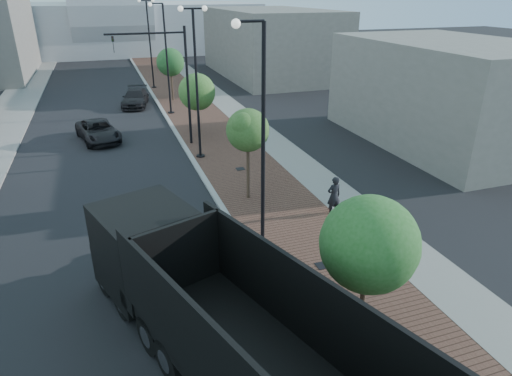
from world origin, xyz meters
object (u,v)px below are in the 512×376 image
object	(u,v)px
dark_car_mid	(98,131)
pedestrian	(334,196)
dump_truck	(196,303)
white_sedan	(179,252)

from	to	relation	value
dark_car_mid	pedestrian	size ratio (longest dim) A/B	2.62
dump_truck	pedestrian	xyz separation A→B (m)	(8.12, 6.59, -0.68)
dark_car_mid	white_sedan	bearing A→B (deg)	-93.83
dark_car_mid	pedestrian	bearing A→B (deg)	-68.95
dump_truck	dark_car_mid	world-z (taller)	dump_truck
dump_truck	pedestrian	distance (m)	10.48
dump_truck	pedestrian	bearing A→B (deg)	20.24
dump_truck	pedestrian	world-z (taller)	dump_truck
dump_truck	white_sedan	distance (m)	4.64
dark_car_mid	pedestrian	world-z (taller)	pedestrian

